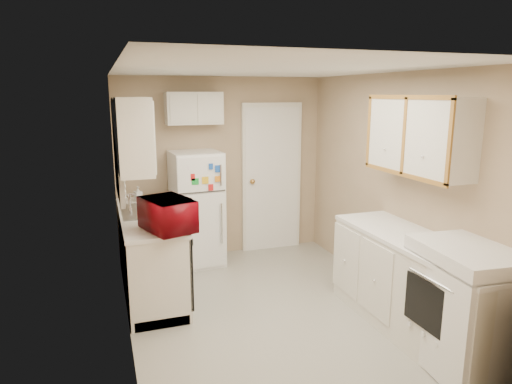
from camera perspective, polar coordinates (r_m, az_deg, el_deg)
name	(u,v)px	position (r m, az deg, el deg)	size (l,w,h in m)	color
floor	(272,312)	(4.82, 2.00, -14.72)	(3.80, 3.80, 0.00)	#B3B1A9
ceiling	(274,69)	(4.30, 2.24, 15.11)	(3.80, 3.80, 0.00)	white
wall_left	(122,209)	(4.13, -16.36, -2.05)	(3.80, 3.80, 0.00)	tan
wall_right	(396,188)	(5.07, 17.05, 0.51)	(3.80, 3.80, 0.00)	tan
wall_back	(222,168)	(6.18, -4.22, 3.06)	(2.80, 2.80, 0.00)	tan
wall_front	(390,266)	(2.79, 16.40, -8.91)	(2.80, 2.80, 0.00)	tan
left_counter	(150,253)	(5.22, -13.06, -7.48)	(0.60, 1.80, 0.90)	silver
dishwasher	(186,266)	(4.69, -8.72, -9.10)	(0.03, 0.58, 0.72)	black
sink	(147,214)	(5.25, -13.45, -2.72)	(0.54, 0.74, 0.16)	gray
microwave	(168,215)	(4.42, -10.93, -2.86)	(0.31, 0.56, 0.37)	maroon
soap_bottle	(138,193)	(5.70, -14.54, -0.13)	(0.08, 0.08, 0.18)	white
window_blinds	(119,149)	(5.09, -16.78, 5.14)	(0.10, 0.98, 1.08)	silver
upper_cabinet_left	(134,137)	(4.25, -14.97, 6.65)	(0.30, 0.45, 0.70)	silver
refrigerator	(197,209)	(5.90, -7.41, -2.07)	(0.61, 0.59, 1.47)	white
cabinet_over_fridge	(194,108)	(5.87, -7.80, 10.34)	(0.70, 0.30, 0.40)	silver
interior_door	(272,178)	(6.39, 1.98, 1.74)	(0.86, 0.06, 2.08)	white
right_counter	(416,287)	(4.50, 19.32, -11.12)	(0.60, 2.00, 0.90)	silver
stove	(468,307)	(4.11, 24.96, -12.90)	(0.69, 0.85, 1.03)	white
upper_cabinet_right	(419,136)	(4.50, 19.70, 6.64)	(0.30, 1.20, 0.70)	silver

